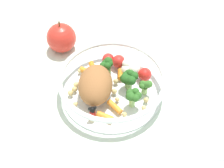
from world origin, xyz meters
TOP-DOWN VIEW (x-y plane):
  - ground_plane at (0.00, 0.00)m, footprint 2.40×2.40m
  - food_container at (-0.01, 0.00)m, footprint 0.22×0.22m
  - loose_apple at (-0.14, 0.12)m, footprint 0.07×0.07m

SIDE VIEW (x-z plane):
  - ground_plane at x=0.00m, z-range 0.00..0.00m
  - food_container at x=-0.01m, z-range 0.00..0.06m
  - loose_apple at x=-0.14m, z-range -0.01..0.08m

